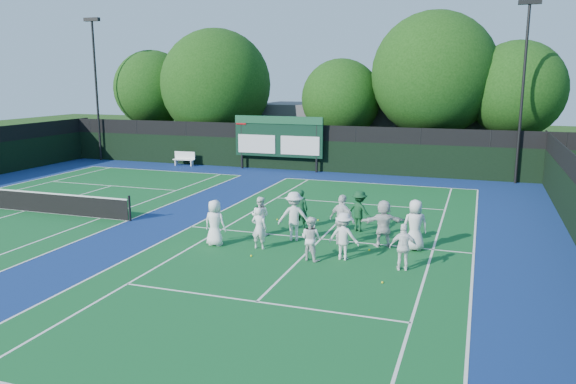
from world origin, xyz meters
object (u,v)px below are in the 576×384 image
(scoreboard, at_px, (278,137))
(tennis_net, at_px, (25,201))
(coach_left, at_px, (301,209))
(bench, at_px, (184,158))

(scoreboard, bearing_deg, tennis_net, -115.60)
(tennis_net, bearing_deg, coach_left, 5.93)
(scoreboard, height_order, bench, scoreboard)
(bench, bearing_deg, scoreboard, 1.81)
(tennis_net, height_order, coach_left, coach_left)
(bench, height_order, coach_left, coach_left)
(tennis_net, relative_size, bench, 7.34)
(tennis_net, bearing_deg, scoreboard, 64.40)
(tennis_net, distance_m, coach_left, 12.85)
(tennis_net, height_order, bench, tennis_net)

